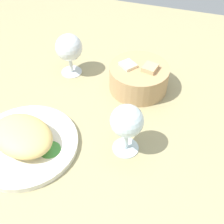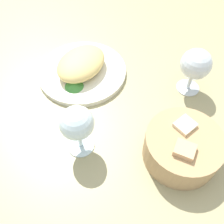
# 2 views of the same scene
# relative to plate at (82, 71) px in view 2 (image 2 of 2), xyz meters

# --- Properties ---
(ground_plane) EXTENTS (1.40, 1.40, 0.02)m
(ground_plane) POSITION_rel_plate_xyz_m (0.13, 0.13, -0.02)
(ground_plane) COLOR tan
(plate) EXTENTS (0.25, 0.25, 0.01)m
(plate) POSITION_rel_plate_xyz_m (0.00, 0.00, 0.00)
(plate) COLOR silver
(plate) RESTS_ON ground_plane
(omelette) EXTENTS (0.19, 0.16, 0.05)m
(omelette) POSITION_rel_plate_xyz_m (0.00, 0.00, 0.03)
(omelette) COLOR #E3C271
(omelette) RESTS_ON plate
(lettuce_garnish) EXTENTS (0.05, 0.05, 0.02)m
(lettuce_garnish) POSITION_rel_plate_xyz_m (0.07, -0.00, 0.01)
(lettuce_garnish) COLOR #3F8B37
(lettuce_garnish) RESTS_ON plate
(bread_basket) EXTENTS (0.16, 0.16, 0.08)m
(bread_basket) POSITION_rel_plate_xyz_m (0.20, 0.29, 0.03)
(bread_basket) COLOR tan
(bread_basket) RESTS_ON ground_plane
(wine_glass_near) EXTENTS (0.07, 0.07, 0.13)m
(wine_glass_near) POSITION_rel_plate_xyz_m (0.23, 0.07, 0.08)
(wine_glass_near) COLOR silver
(wine_glass_near) RESTS_ON ground_plane
(wine_glass_far) EXTENTS (0.08, 0.08, 0.13)m
(wine_glass_far) POSITION_rel_plate_xyz_m (-0.01, 0.30, 0.08)
(wine_glass_far) COLOR silver
(wine_glass_far) RESTS_ON ground_plane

